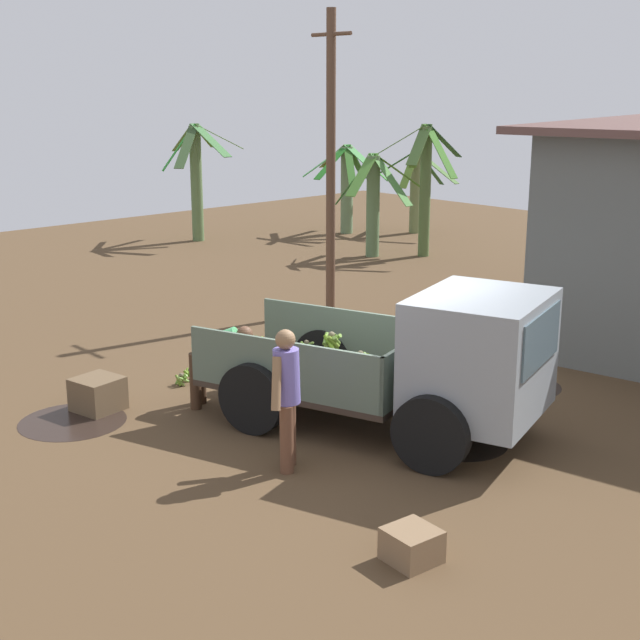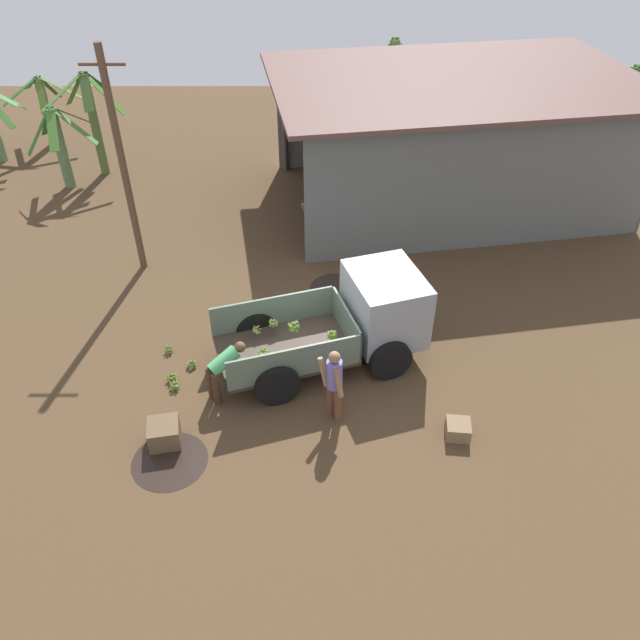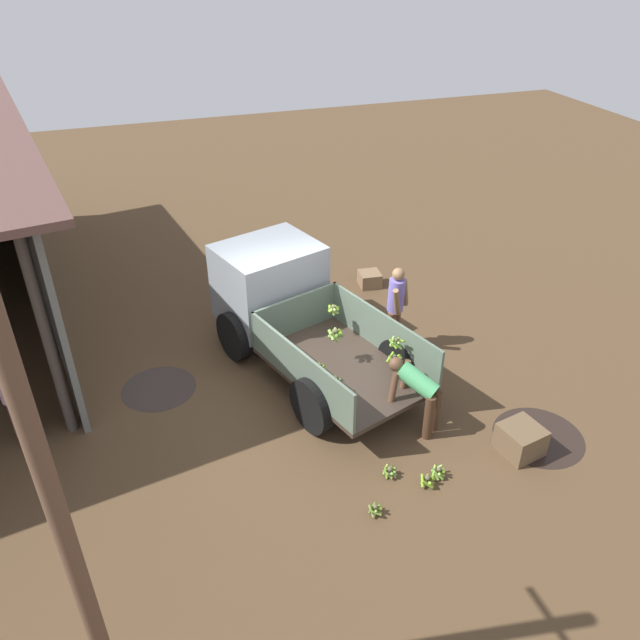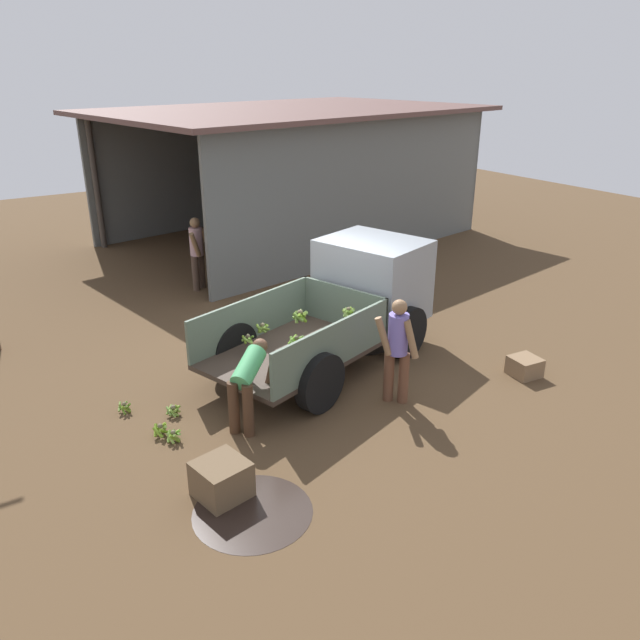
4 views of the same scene
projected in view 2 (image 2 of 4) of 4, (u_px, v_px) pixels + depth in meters
The scene contains 21 objects.
ground at pixel (320, 354), 13.58m from camera, with size 36.00×36.00×0.00m, color #4E3924.
mud_patch_0 at pixel (335, 288), 15.54m from camera, with size 1.25×1.25×0.01m, color #2D231E.
mud_patch_1 at pixel (170, 461), 11.28m from camera, with size 1.39×1.39×0.01m, color black.
mud_patch_2 at pixel (371, 347), 13.75m from camera, with size 1.20×1.20×0.01m, color black.
cargo_truck at pixel (363, 315), 13.03m from camera, with size 4.59×2.99×1.89m.
warehouse_shed at pixel (471, 112), 17.78m from camera, with size 11.28×8.40×3.64m.
utility_pole at pixel (123, 165), 14.54m from camera, with size 0.99×0.17×5.54m.
banana_palm_1 at pixel (94, 122), 19.62m from camera, with size 2.32×1.93×3.28m.
banana_palm_2 at pixel (625, 106), 21.44m from camera, with size 2.95×2.31×2.86m.
banana_palm_3 at pixel (61, 146), 19.11m from camera, with size 2.00×2.46×2.57m.
banana_palm_4 at pixel (393, 76), 23.90m from camera, with size 2.26×2.00×2.94m.
banana_palm_6 at pixel (46, 109), 21.91m from camera, with size 2.74×2.04×2.38m.
person_foreground_visitor at pixel (334, 382), 11.58m from camera, with size 0.55×0.56×1.65m.
person_worker_loading at pixel (224, 368), 12.17m from camera, with size 0.87×0.83×1.16m.
person_bystander_near_shed at pixel (311, 215), 16.59m from camera, with size 0.67×0.54×1.65m.
banana_bunch_on_ground_0 at pixel (175, 385), 12.68m from camera, with size 0.23×0.21×0.18m.
banana_bunch_on_ground_1 at pixel (191, 364), 13.19m from camera, with size 0.23×0.23×0.17m.
banana_bunch_on_ground_2 at pixel (172, 377), 12.86m from camera, with size 0.23×0.23×0.19m.
banana_bunch_on_ground_3 at pixel (169, 349), 13.56m from camera, with size 0.21×0.21×0.18m.
wooden_crate_0 at pixel (164, 433), 11.51m from camera, with size 0.57×0.57×0.45m, color brown.
wooden_crate_1 at pixel (458, 429), 11.67m from camera, with size 0.45×0.45×0.31m, color brown.
Camera 2 is at (-0.00, -10.19, 9.00)m, focal length 35.00 mm.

